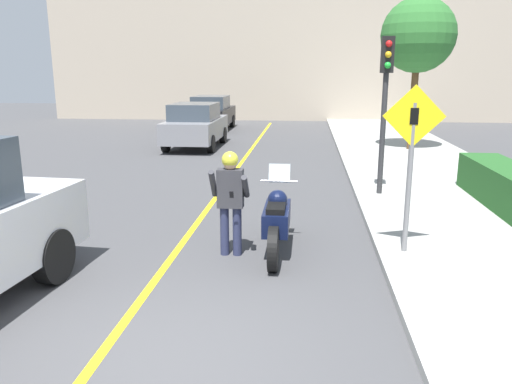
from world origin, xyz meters
TOP-DOWN VIEW (x-y plane):
  - ground_plane at (0.00, 0.00)m, footprint 80.00×80.00m
  - sidewalk_curb at (4.80, 4.00)m, footprint 4.40×44.00m
  - road_center_line at (-0.60, 6.00)m, footprint 0.12×36.00m
  - building_backdrop at (0.00, 26.00)m, footprint 28.00×1.20m
  - motorcycle at (1.02, 3.28)m, footprint 0.62×2.29m
  - person_biker at (0.31, 3.04)m, footprint 0.59×0.46m
  - crossing_sign at (3.00, 3.13)m, footprint 0.91×0.08m
  - traffic_light at (3.14, 6.93)m, footprint 0.26×0.30m
  - street_tree at (5.17, 13.93)m, footprint 2.54×2.54m
  - parked_car_grey at (-2.77, 14.36)m, footprint 1.88×4.20m
  - parked_car_black at (-3.27, 20.22)m, footprint 1.88×4.20m

SIDE VIEW (x-z plane):
  - ground_plane at x=0.00m, z-range 0.00..0.00m
  - road_center_line at x=-0.60m, z-range 0.00..0.01m
  - sidewalk_curb at x=4.80m, z-range 0.00..0.13m
  - motorcycle at x=1.02m, z-range -0.14..1.18m
  - parked_car_grey at x=-2.77m, z-range 0.02..1.70m
  - parked_car_black at x=-3.27m, z-range 0.02..1.70m
  - person_biker at x=0.31m, z-range 0.18..1.84m
  - crossing_sign at x=3.00m, z-range 0.39..2.92m
  - traffic_light at x=3.14m, z-range 0.82..4.25m
  - street_tree at x=5.17m, z-range 1.43..6.62m
  - building_backdrop at x=0.00m, z-range 0.00..9.27m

